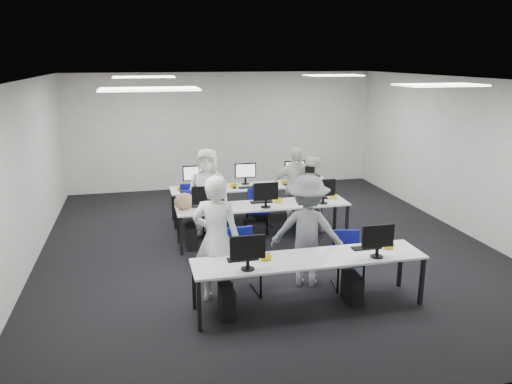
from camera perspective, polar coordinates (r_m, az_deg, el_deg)
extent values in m
plane|color=black|center=(9.27, 1.12, -6.12)|extent=(9.00, 9.00, 0.00)
plane|color=white|center=(8.64, 1.22, 12.75)|extent=(9.00, 9.00, 0.00)
cube|color=beige|center=(13.18, -3.72, 7.00)|extent=(8.00, 0.02, 3.00)
cube|color=beige|center=(4.80, 14.75, -8.21)|extent=(8.00, 0.02, 3.00)
cube|color=beige|center=(8.77, -25.07, 1.44)|extent=(0.02, 9.00, 3.00)
cube|color=beige|center=(10.55, 22.77, 3.80)|extent=(0.02, 9.00, 3.00)
cube|color=white|center=(6.38, -12.09, 11.44)|extent=(1.20, 0.60, 0.02)
cube|color=white|center=(7.61, 20.28, 11.40)|extent=(1.20, 0.60, 0.02)
cube|color=white|center=(10.37, -12.70, 12.71)|extent=(1.20, 0.60, 0.02)
cube|color=white|center=(11.17, 8.83, 13.05)|extent=(1.20, 0.60, 0.02)
cube|color=silver|center=(6.87, 6.14, -7.60)|extent=(3.20, 0.70, 0.03)
cube|color=black|center=(6.44, -6.50, -12.82)|extent=(0.05, 0.05, 0.70)
cube|color=black|center=(6.98, -7.11, -10.55)|extent=(0.05, 0.05, 0.70)
cube|color=black|center=(7.41, 18.42, -9.67)|extent=(0.05, 0.05, 0.70)
cube|color=black|center=(7.87, 16.15, -7.97)|extent=(0.05, 0.05, 0.70)
cube|color=silver|center=(9.22, 0.83, -1.53)|extent=(3.20, 0.70, 0.03)
cube|color=black|center=(8.82, -8.55, -5.00)|extent=(0.05, 0.05, 0.70)
cube|color=black|center=(9.38, -8.87, -3.76)|extent=(0.05, 0.05, 0.70)
cube|color=black|center=(9.54, 10.35, -3.50)|extent=(0.05, 0.05, 0.70)
cube|color=black|center=(10.07, 9.01, -2.45)|extent=(0.05, 0.05, 0.70)
cube|color=silver|center=(10.53, -1.01, 0.60)|extent=(3.20, 0.70, 0.03)
cube|color=black|center=(10.14, -9.24, -2.33)|extent=(0.05, 0.05, 0.70)
cube|color=black|center=(10.71, -9.48, -1.39)|extent=(0.05, 0.05, 0.70)
cube|color=black|center=(10.78, 7.42, -1.20)|extent=(0.05, 0.05, 0.70)
cube|color=black|center=(11.32, 6.36, -0.37)|extent=(0.05, 0.05, 0.70)
cube|color=#0B5493|center=(6.36, -0.96, -6.35)|extent=(0.46, 0.04, 0.32)
cube|color=black|center=(6.76, -1.53, -7.66)|extent=(0.42, 0.14, 0.02)
ellipsoid|color=black|center=(6.82, 0.95, -7.38)|extent=(0.07, 0.10, 0.04)
cube|color=black|center=(6.82, -3.36, -12.40)|extent=(0.18, 0.40, 0.42)
cube|color=white|center=(6.94, 13.77, -4.93)|extent=(0.46, 0.04, 0.32)
cube|color=black|center=(7.31, 12.50, -6.24)|extent=(0.42, 0.14, 0.02)
ellipsoid|color=black|center=(7.44, 14.60, -5.93)|extent=(0.07, 0.10, 0.04)
cube|color=black|center=(7.30, 10.94, -10.71)|extent=(0.18, 0.40, 0.42)
cube|color=white|center=(8.77, -5.86, -0.35)|extent=(0.46, 0.04, 0.32)
cube|color=black|center=(9.15, -6.08, -1.58)|extent=(0.42, 0.14, 0.02)
ellipsoid|color=black|center=(9.19, -4.22, -1.41)|extent=(0.07, 0.10, 0.04)
cube|color=black|center=(9.16, -7.43, -5.10)|extent=(0.18, 0.40, 0.42)
cube|color=white|center=(8.96, 1.12, 0.07)|extent=(0.46, 0.04, 0.32)
cube|color=black|center=(9.34, 0.63, -1.14)|extent=(0.42, 0.14, 0.02)
ellipsoid|color=black|center=(9.41, 2.40, -0.98)|extent=(0.07, 0.10, 0.04)
cube|color=black|center=(9.32, -0.67, -4.61)|extent=(0.18, 0.40, 0.42)
cube|color=white|center=(9.29, 7.71, 0.48)|extent=(0.46, 0.04, 0.32)
cube|color=black|center=(9.65, 6.98, -0.71)|extent=(0.42, 0.14, 0.02)
ellipsoid|color=black|center=(9.76, 8.64, -0.56)|extent=(0.07, 0.10, 0.04)
cube|color=black|center=(9.61, 5.76, -4.08)|extent=(0.18, 0.40, 0.42)
cube|color=white|center=(10.46, -7.13, 2.16)|extent=(0.46, 0.04, 0.32)
cube|color=black|center=(10.22, -6.88, 0.19)|extent=(0.42, 0.14, 0.02)
ellipsoid|color=black|center=(10.19, -8.56, 0.13)|extent=(0.07, 0.10, 0.04)
cube|color=black|center=(10.53, -5.53, -2.33)|extent=(0.18, 0.40, 0.42)
cube|color=white|center=(10.63, -1.23, 2.48)|extent=(0.46, 0.04, 0.32)
cube|color=black|center=(10.39, -0.85, 0.55)|extent=(0.42, 0.14, 0.02)
ellipsoid|color=black|center=(10.33, -2.47, 0.49)|extent=(0.07, 0.10, 0.04)
cube|color=black|center=(10.72, 0.31, -1.94)|extent=(0.18, 0.40, 0.42)
cube|color=white|center=(10.90, 4.44, 2.76)|extent=(0.46, 0.04, 0.32)
cube|color=black|center=(10.67, 4.93, 0.88)|extent=(0.42, 0.14, 0.02)
ellipsoid|color=black|center=(10.59, 3.39, 0.84)|extent=(0.07, 0.10, 0.04)
cube|color=black|center=(11.02, 5.88, -1.55)|extent=(0.18, 0.40, 0.42)
cube|color=navy|center=(7.29, -1.65, -8.05)|extent=(0.50, 0.48, 0.06)
cube|color=navy|center=(7.38, -2.13, -5.45)|extent=(0.45, 0.09, 0.38)
cube|color=navy|center=(7.63, 10.49, -7.69)|extent=(0.48, 0.46, 0.06)
cube|color=navy|center=(7.71, 10.26, -5.47)|extent=(0.40, 0.12, 0.34)
cube|color=navy|center=(9.71, -7.31, -2.11)|extent=(0.54, 0.52, 0.07)
cube|color=navy|center=(9.84, -7.32, -0.16)|extent=(0.46, 0.12, 0.39)
cube|color=navy|center=(9.82, 0.16, -2.22)|extent=(0.49, 0.48, 0.06)
cube|color=navy|center=(9.93, 0.15, -0.56)|extent=(0.39, 0.14, 0.34)
cube|color=navy|center=(10.03, 6.07, -2.00)|extent=(0.50, 0.49, 0.05)
cube|color=navy|center=(10.14, 6.09, -0.43)|extent=(0.38, 0.16, 0.33)
cube|color=navy|center=(9.82, -7.33, -2.06)|extent=(0.47, 0.45, 0.06)
cube|color=navy|center=(9.54, -7.29, -0.87)|extent=(0.44, 0.07, 0.37)
cube|color=navy|center=(10.19, 0.36, -1.31)|extent=(0.49, 0.47, 0.06)
cube|color=navy|center=(9.92, 0.75, -0.14)|extent=(0.44, 0.09, 0.37)
cube|color=navy|center=(10.35, 5.92, -1.19)|extent=(0.56, 0.55, 0.06)
cube|color=navy|center=(10.09, 5.93, -0.08)|extent=(0.41, 0.20, 0.36)
ellipsoid|color=#976E4E|center=(8.99, -8.24, -1.04)|extent=(0.42, 0.34, 0.30)
imported|color=white|center=(6.96, -4.53, -5.43)|extent=(0.79, 0.67, 1.84)
imported|color=white|center=(9.93, 6.16, -0.17)|extent=(0.88, 0.79, 1.50)
imported|color=white|center=(9.70, -5.51, 0.03)|extent=(0.95, 0.76, 1.69)
imported|color=white|center=(10.11, 4.49, 0.57)|extent=(1.04, 0.64, 1.65)
imported|color=slate|center=(7.50, 5.90, -4.47)|extent=(1.26, 1.02, 1.71)
cube|color=black|center=(7.42, 6.20, 2.63)|extent=(0.20, 0.22, 0.10)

